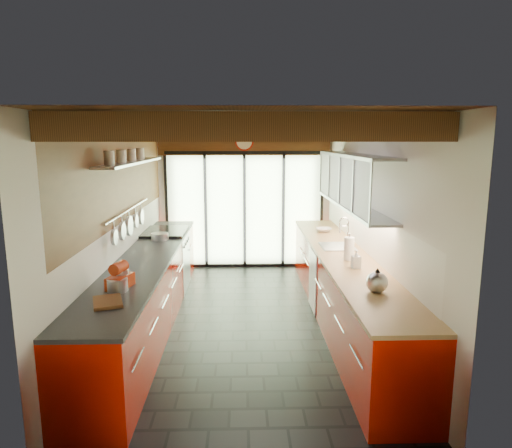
# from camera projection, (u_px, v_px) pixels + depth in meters

# --- Properties ---
(ground) EXTENTS (5.50, 5.50, 0.00)m
(ground) POSITION_uv_depth(u_px,v_px,m) (246.00, 322.00, 6.06)
(ground) COLOR black
(ground) RESTS_ON ground
(room_shell) EXTENTS (5.50, 5.50, 5.50)m
(room_shell) POSITION_uv_depth(u_px,v_px,m) (245.00, 198.00, 5.75)
(room_shell) COLOR silver
(room_shell) RESTS_ON ground
(ceiling_beams) EXTENTS (3.14, 5.06, 4.90)m
(ceiling_beams) POSITION_uv_depth(u_px,v_px,m) (245.00, 134.00, 5.98)
(ceiling_beams) COLOR #593316
(ceiling_beams) RESTS_ON ground
(glass_door) EXTENTS (2.95, 0.10, 2.90)m
(glass_door) POSITION_uv_depth(u_px,v_px,m) (244.00, 180.00, 8.40)
(glass_door) COLOR #C6EAAD
(glass_door) RESTS_ON ground
(left_counter) EXTENTS (0.68, 5.00, 0.92)m
(left_counter) POSITION_uv_depth(u_px,v_px,m) (148.00, 290.00, 5.93)
(left_counter) COLOR #AE0E00
(left_counter) RESTS_ON ground
(range_stove) EXTENTS (0.66, 0.90, 0.97)m
(range_stove) POSITION_uv_depth(u_px,v_px,m) (166.00, 260.00, 7.36)
(range_stove) COLOR silver
(range_stove) RESTS_ON ground
(right_counter) EXTENTS (0.68, 5.00, 0.92)m
(right_counter) POSITION_uv_depth(u_px,v_px,m) (342.00, 288.00, 6.01)
(right_counter) COLOR #AE0E00
(right_counter) RESTS_ON ground
(sink_assembly) EXTENTS (0.45, 0.52, 0.43)m
(sink_assembly) POSITION_uv_depth(u_px,v_px,m) (338.00, 244.00, 6.31)
(sink_assembly) COLOR silver
(sink_assembly) RESTS_ON right_counter
(upper_cabinets_right) EXTENTS (0.34, 3.00, 3.00)m
(upper_cabinets_right) POSITION_uv_depth(u_px,v_px,m) (353.00, 180.00, 6.05)
(upper_cabinets_right) COLOR silver
(upper_cabinets_right) RESTS_ON ground
(left_wall_fixtures) EXTENTS (0.28, 2.60, 0.96)m
(left_wall_fixtures) POSITION_uv_depth(u_px,v_px,m) (131.00, 182.00, 5.85)
(left_wall_fixtures) COLOR silver
(left_wall_fixtures) RESTS_ON ground
(stand_mixer) EXTENTS (0.25, 0.34, 0.28)m
(stand_mixer) POSITION_uv_depth(u_px,v_px,m) (120.00, 277.00, 4.57)
(stand_mixer) COLOR #B4300E
(stand_mixer) RESTS_ON left_counter
(pot_large) EXTENTS (0.25, 0.25, 0.13)m
(pot_large) POSITION_uv_depth(u_px,v_px,m) (117.00, 285.00, 4.47)
(pot_large) COLOR silver
(pot_large) RESTS_ON left_counter
(pot_small) EXTENTS (0.31, 0.31, 0.10)m
(pot_small) POSITION_uv_depth(u_px,v_px,m) (160.00, 236.00, 6.77)
(pot_small) COLOR silver
(pot_small) RESTS_ON left_counter
(cutting_board) EXTENTS (0.35, 0.41, 0.03)m
(cutting_board) POSITION_uv_depth(u_px,v_px,m) (108.00, 302.00, 4.14)
(cutting_board) COLOR brown
(cutting_board) RESTS_ON left_counter
(kettle) EXTENTS (0.27, 0.29, 0.25)m
(kettle) POSITION_uv_depth(u_px,v_px,m) (377.00, 281.00, 4.44)
(kettle) COLOR silver
(kettle) RESTS_ON right_counter
(paper_towel) EXTENTS (0.13, 0.13, 0.34)m
(paper_towel) POSITION_uv_depth(u_px,v_px,m) (349.00, 249.00, 5.60)
(paper_towel) COLOR white
(paper_towel) RESTS_ON right_counter
(soap_bottle) EXTENTS (0.11, 0.11, 0.22)m
(soap_bottle) POSITION_uv_depth(u_px,v_px,m) (356.00, 259.00, 5.26)
(soap_bottle) COLOR silver
(soap_bottle) RESTS_ON right_counter
(bowl) EXTENTS (0.25, 0.25, 0.06)m
(bowl) POSITION_uv_depth(u_px,v_px,m) (324.00, 230.00, 7.35)
(bowl) COLOR silver
(bowl) RESTS_ON right_counter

